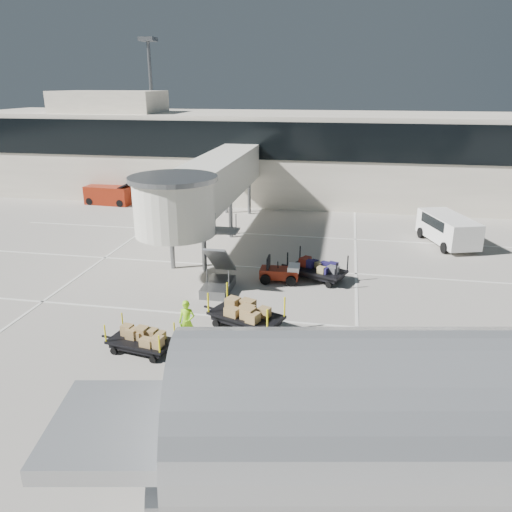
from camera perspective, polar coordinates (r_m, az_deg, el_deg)
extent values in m
plane|color=#B9B2A5|center=(22.57, -4.07, -9.21)|extent=(140.00, 140.00, 0.00)
cube|color=silver|center=(24.29, -2.91, -6.99)|extent=(40.00, 0.15, 0.02)
cube|color=silver|center=(30.59, 0.07, -1.30)|extent=(40.00, 0.15, 0.02)
cube|color=silver|center=(37.14, 2.00, 2.41)|extent=(40.00, 0.15, 0.02)
cube|color=silver|center=(31.11, 11.34, -1.34)|extent=(0.15, 30.00, 0.02)
cube|color=silver|center=(34.58, -16.16, 0.36)|extent=(0.15, 30.00, 0.02)
cube|color=silver|center=(49.92, 4.46, 11.38)|extent=(64.00, 12.00, 8.00)
cube|color=black|center=(43.71, 3.66, 12.94)|extent=(64.00, 0.12, 3.20)
cube|color=silver|center=(52.58, -16.43, 16.56)|extent=(10.00, 6.00, 2.00)
cylinder|color=slate|center=(57.33, -11.72, 15.58)|extent=(0.36, 0.36, 15.00)
cube|color=slate|center=(57.40, -12.26, 23.06)|extent=(1.60, 1.60, 0.40)
cube|color=silver|center=(35.97, -4.55, 8.84)|extent=(3.00, 18.00, 2.80)
cylinder|color=silver|center=(27.55, -9.31, 5.46)|extent=(4.40, 4.40, 3.00)
cylinder|color=slate|center=(27.22, -9.49, 8.74)|extent=(4.80, 4.80, 0.25)
cylinder|color=slate|center=(30.46, -9.57, 1.20)|extent=(0.28, 0.28, 2.90)
cylinder|color=slate|center=(29.86, -5.95, 0.99)|extent=(0.28, 0.28, 2.90)
cylinder|color=slate|center=(36.85, -5.95, 4.51)|extent=(0.28, 0.28, 2.90)
cylinder|color=slate|center=(36.35, -2.91, 4.38)|extent=(0.28, 0.28, 2.90)
cylinder|color=slate|center=(43.42, -3.39, 6.82)|extent=(0.28, 0.28, 2.90)
cylinder|color=slate|center=(43.00, -0.78, 6.73)|extent=(0.28, 0.28, 2.90)
cube|color=slate|center=(27.15, -4.36, -3.54)|extent=(1.40, 2.60, 0.50)
cube|color=slate|center=(27.21, -4.12, -0.44)|extent=(1.20, 2.60, 2.06)
cube|color=slate|center=(28.12, -3.47, 2.90)|extent=(1.40, 1.20, 0.12)
cube|color=maroon|center=(28.36, 2.69, -1.96)|extent=(2.18, 1.07, 0.54)
cube|color=white|center=(28.15, 4.34, -1.37)|extent=(0.65, 1.00, 0.32)
cube|color=black|center=(28.24, 1.44, -0.87)|extent=(0.12, 0.90, 0.81)
cylinder|color=black|center=(27.98, 1.07, -2.70)|extent=(0.58, 0.23, 0.58)
cylinder|color=black|center=(29.06, 1.41, -1.85)|extent=(0.58, 0.23, 0.58)
cylinder|color=black|center=(27.82, 4.01, -2.88)|extent=(0.58, 0.23, 0.58)
cylinder|color=black|center=(28.91, 4.24, -2.02)|extent=(0.58, 0.23, 0.58)
cube|color=black|center=(28.74, 6.98, -1.60)|extent=(3.59, 2.78, 0.13)
cube|color=black|center=(28.81, 6.97, -1.96)|extent=(3.20, 2.42, 0.27)
cube|color=black|center=(29.69, 3.59, -1.13)|extent=(0.72, 0.38, 0.09)
cylinder|color=black|center=(28.79, 4.30, -2.34)|extent=(0.39, 0.29, 0.36)
cylinder|color=black|center=(29.97, 5.70, -1.50)|extent=(0.39, 0.29, 0.36)
cylinder|color=black|center=(27.82, 8.30, -3.28)|extent=(0.39, 0.29, 0.36)
cylinder|color=black|center=(29.04, 9.58, -2.37)|extent=(0.39, 0.29, 0.36)
cylinder|color=black|center=(28.68, 3.63, -0.51)|extent=(0.07, 0.07, 0.96)
cylinder|color=black|center=(29.86, 5.05, 0.26)|extent=(0.07, 0.07, 0.96)
cylinder|color=black|center=(27.33, 9.17, -1.74)|extent=(0.07, 0.07, 0.96)
cylinder|color=black|center=(28.57, 10.43, -0.88)|extent=(0.07, 0.07, 0.96)
cube|color=#1B1645|center=(28.53, 7.86, -1.26)|extent=(0.47, 0.42, 0.37)
cube|color=#1B1645|center=(28.36, 7.04, -1.41)|extent=(0.53, 0.46, 0.32)
cube|color=#4E4F53|center=(29.11, 4.98, -0.63)|extent=(0.58, 0.54, 0.46)
cube|color=#1B1645|center=(28.33, 8.33, -1.47)|extent=(0.59, 0.56, 0.34)
cube|color=#998853|center=(28.90, 5.94, -0.85)|extent=(0.68, 0.58, 0.43)
cube|color=#1B1645|center=(28.90, 4.76, -0.83)|extent=(0.65, 0.51, 0.41)
cube|color=#1B1645|center=(28.81, 4.83, -0.83)|extent=(0.55, 0.53, 0.47)
cube|color=#4E4F53|center=(29.29, 5.48, -0.72)|extent=(0.68, 0.61, 0.27)
cube|color=#1B1645|center=(28.12, 7.91, -1.68)|extent=(0.57, 0.55, 0.27)
cube|color=#4E4F53|center=(29.37, 5.83, -0.60)|extent=(0.53, 0.44, 0.34)
cube|color=maroon|center=(28.96, 5.86, -0.78)|extent=(0.54, 0.51, 0.45)
cube|color=black|center=(23.09, -1.14, -6.77)|extent=(3.72, 2.81, 0.13)
cube|color=black|center=(23.18, -1.14, -7.21)|extent=(3.31, 2.45, 0.28)
cube|color=black|center=(24.26, -5.20, -5.95)|extent=(0.75, 0.38, 0.09)
cylinder|color=black|center=(23.34, -4.57, -7.68)|extent=(0.41, 0.29, 0.38)
cylinder|color=black|center=(24.42, -2.44, -6.36)|extent=(0.41, 0.29, 0.38)
cylinder|color=black|center=(22.15, 0.31, -9.18)|extent=(0.41, 0.29, 0.38)
cylinder|color=black|center=(23.29, 2.31, -7.70)|extent=(0.41, 0.29, 0.38)
cylinder|color=#FFEC0D|center=(23.19, -5.49, -5.38)|extent=(0.08, 0.08, 1.00)
cylinder|color=#FFEC0D|center=(24.28, -3.31, -4.15)|extent=(0.08, 0.08, 1.00)
cylinder|color=#FFEC0D|center=(21.53, 1.30, -7.31)|extent=(0.08, 0.08, 1.00)
cylinder|color=#FFEC0D|center=(22.69, 3.29, -5.88)|extent=(0.08, 0.08, 1.00)
cube|color=#A2834E|center=(23.22, -1.26, -5.61)|extent=(0.81, 0.80, 0.60)
cube|color=#A2834E|center=(22.42, -0.92, -6.55)|extent=(0.77, 0.66, 0.60)
cube|color=#A2834E|center=(23.02, 0.30, -5.90)|extent=(0.76, 0.64, 0.56)
cube|color=#A2834E|center=(22.74, -1.69, -6.43)|extent=(0.80, 0.70, 0.42)
cube|color=#A2834E|center=(22.41, 0.10, -6.75)|extent=(0.69, 0.63, 0.47)
cube|color=#A2834E|center=(22.85, -1.10, -6.12)|extent=(0.80, 0.80, 0.54)
cube|color=#A2834E|center=(22.83, -0.58, -6.10)|extent=(0.64, 0.64, 0.58)
cube|color=black|center=(21.71, -13.04, -9.45)|extent=(2.88, 1.81, 0.11)
cube|color=black|center=(21.78, -13.01, -9.82)|extent=(2.58, 1.56, 0.22)
cube|color=black|center=(22.66, -16.55, -8.88)|extent=(0.63, 0.18, 0.07)
cylinder|color=black|center=(21.94, -15.93, -10.40)|extent=(0.32, 0.18, 0.30)
cylinder|color=black|center=(22.79, -14.13, -9.07)|extent=(0.32, 0.18, 0.30)
cylinder|color=black|center=(20.97, -11.70, -11.49)|extent=(0.32, 0.18, 0.30)
cylinder|color=black|center=(21.85, -10.01, -10.04)|extent=(0.32, 0.18, 0.30)
cylinder|color=#FFEC0D|center=(21.79, -16.85, -8.49)|extent=(0.06, 0.06, 0.80)
cylinder|color=#FFEC0D|center=(22.64, -15.02, -7.23)|extent=(0.06, 0.06, 0.80)
cylinder|color=#FFEC0D|center=(20.44, -11.00, -9.91)|extent=(0.06, 0.06, 0.80)
cylinder|color=#FFEC0D|center=(21.34, -9.31, -8.48)|extent=(0.06, 0.06, 0.80)
cube|color=#A2834E|center=(21.34, -11.53, -9.07)|extent=(0.44, 0.46, 0.41)
cube|color=#A2834E|center=(21.85, -12.29, -8.55)|extent=(0.61, 0.49, 0.32)
cube|color=#A2834E|center=(21.43, -13.53, -9.12)|extent=(0.59, 0.43, 0.40)
cube|color=#A2834E|center=(21.68, -14.98, -9.00)|extent=(0.51, 0.54, 0.33)
cube|color=#A2834E|center=(21.63, -14.93, -9.02)|extent=(0.53, 0.56, 0.36)
cube|color=#A2834E|center=(21.27, -11.71, -9.18)|extent=(0.43, 0.38, 0.41)
cube|color=#A2834E|center=(21.17, -11.28, -9.35)|extent=(0.57, 0.55, 0.37)
cube|color=#A2834E|center=(21.54, -14.78, -9.20)|extent=(0.61, 0.48, 0.32)
imported|color=#88D916|center=(21.86, -7.91, -7.47)|extent=(0.75, 0.53, 1.95)
cube|color=white|center=(37.10, 21.09, 2.96)|extent=(3.71, 5.76, 1.73)
cube|color=white|center=(39.22, 19.43, 3.48)|extent=(2.15, 1.22, 1.00)
cube|color=black|center=(37.17, 21.02, 3.72)|extent=(3.12, 3.86, 0.69)
cylinder|color=black|center=(35.32, 20.76, 0.88)|extent=(0.49, 0.80, 0.76)
cylinder|color=black|center=(36.36, 23.71, 1.00)|extent=(0.49, 0.80, 0.76)
cylinder|color=black|center=(38.34, 18.33, 2.54)|extent=(0.49, 0.80, 0.76)
cylinder|color=black|center=(39.30, 21.12, 2.62)|extent=(0.49, 0.80, 0.76)
cube|color=maroon|center=(48.70, -16.47, 6.69)|extent=(4.37, 2.12, 1.68)
cube|color=black|center=(47.55, -14.61, 7.87)|extent=(1.19, 1.64, 0.59)
cylinder|color=black|center=(48.99, -18.46, 5.95)|extent=(0.69, 0.33, 0.67)
cylinder|color=black|center=(50.27, -17.51, 6.37)|extent=(0.69, 0.33, 0.67)
cylinder|color=black|center=(47.37, -15.26, 5.84)|extent=(0.69, 0.33, 0.67)
cylinder|color=black|center=(48.69, -14.36, 6.26)|extent=(0.69, 0.33, 0.67)
cube|color=silver|center=(11.94, 5.13, -18.86)|extent=(11.61, 5.12, 0.39)
cylinder|color=silver|center=(12.98, -3.27, -24.57)|extent=(3.78, 3.15, 2.58)
cube|color=silver|center=(12.30, -3.37, -21.17)|extent=(0.93, 0.44, 1.23)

